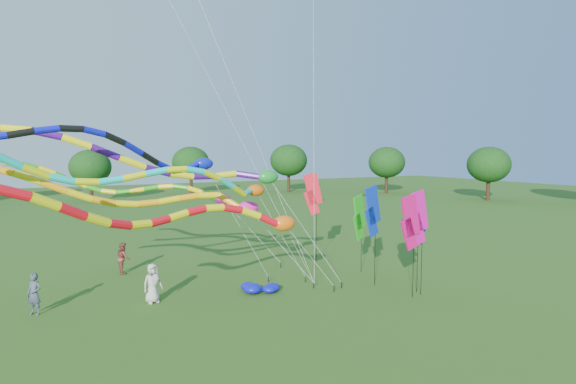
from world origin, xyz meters
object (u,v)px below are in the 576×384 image
tube_kite_orange (140,195)px  person_c (123,258)px  person_a (153,283)px  tube_kite_red (199,216)px  person_b (34,294)px  blue_nylon_heap (262,288)px

tube_kite_orange → person_c: tube_kite_orange is taller
tube_kite_orange → person_a: (0.54, 0.48, -3.88)m
tube_kite_red → person_b: 7.78m
person_a → person_b: bearing=159.6°
person_a → person_b: person_a is taller
person_c → person_a: bearing=-179.5°
person_b → person_c: bearing=92.0°
person_b → blue_nylon_heap: bearing=30.9°
blue_nylon_heap → person_a: 4.85m
person_a → person_b: 4.56m
person_a → person_b: size_ratio=1.01×
blue_nylon_heap → person_c: (-4.99, 6.85, 0.58)m
person_c → tube_kite_red: bearing=-175.3°
person_c → tube_kite_orange: bearing=175.4°
tube_kite_red → person_c: tube_kite_red is taller
blue_nylon_heap → person_c: 8.49m
blue_nylon_heap → person_b: person_b is taller
tube_kite_red → blue_nylon_heap: size_ratio=9.41×
tube_kite_orange → person_c: 7.39m
tube_kite_orange → person_c: size_ratio=9.27×
tube_kite_orange → blue_nylon_heap: 6.92m
person_a → person_b: (-4.51, 0.65, -0.01)m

